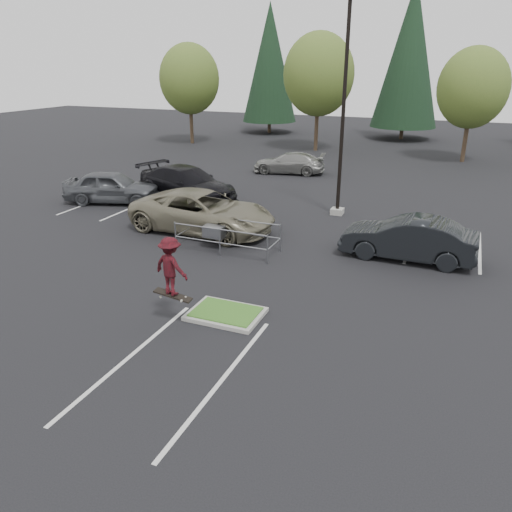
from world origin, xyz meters
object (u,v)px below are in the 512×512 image
at_px(cart_corral, 217,232).
at_px(car_r_charc, 408,238).
at_px(car_l_black, 186,184).
at_px(decid_c, 472,90).
at_px(decid_a, 190,81).
at_px(skateboarder, 171,267).
at_px(conif_b, 410,55).
at_px(conif_a, 270,63).
at_px(car_l_grey, 111,187).
at_px(light_pole, 343,122).
at_px(car_far_silver, 290,163).
at_px(car_l_tan, 203,212).
at_px(decid_b, 319,77).

bearing_deg(cart_corral, car_r_charc, 14.62).
bearing_deg(car_l_black, decid_c, -18.62).
distance_m(decid_a, skateboarder, 35.49).
bearing_deg(conif_b, decid_c, -60.68).
bearing_deg(conif_a, conif_b, 2.05).
distance_m(decid_c, car_l_grey, 27.17).
distance_m(light_pole, decid_a, 25.86).
xyz_separation_m(conif_b, car_r_charc, (4.50, -33.50, -7.01)).
distance_m(light_pole, skateboarder, 13.39).
distance_m(decid_c, car_far_silver, 15.09).
xyz_separation_m(light_pole, decid_c, (5.49, 17.83, 0.69)).
bearing_deg(cart_corral, conif_a, 108.34).
height_order(skateboarder, car_far_silver, skateboarder).
distance_m(conif_a, car_l_tan, 34.89).
xyz_separation_m(decid_a, car_l_tan, (13.51, -23.03, -4.66)).
xyz_separation_m(cart_corral, car_l_black, (-5.14, 6.34, 0.19)).
height_order(conif_a, car_r_charc, conif_a).
height_order(decid_b, car_l_grey, decid_b).
bearing_deg(decid_a, car_l_black, -61.63).
relative_size(skateboarder, car_l_black, 0.30).
xyz_separation_m(light_pole, car_r_charc, (4.00, -5.00, -3.72)).
distance_m(car_l_grey, car_r_charc, 16.20).
relative_size(car_l_tan, car_l_grey, 1.30).
bearing_deg(car_r_charc, car_l_black, -108.51).
xyz_separation_m(decid_c, conif_b, (-5.99, 10.67, 2.59)).
distance_m(cart_corral, car_r_charc, 7.58).
bearing_deg(skateboarder, conif_b, -80.11).
bearing_deg(car_l_grey, conif_a, -12.91).
relative_size(light_pole, car_r_charc, 1.98).
bearing_deg(skateboarder, light_pole, -85.91).
bearing_deg(car_r_charc, light_pole, -140.05).
xyz_separation_m(decid_b, conif_b, (6.01, 9.97, 1.81)).
bearing_deg(decid_b, car_l_grey, -104.64).
bearing_deg(car_l_tan, conif_b, -4.79).
bearing_deg(car_r_charc, decid_a, -134.37).
distance_m(decid_a, car_l_black, 21.57).
bearing_deg(decid_b, car_l_tan, -86.33).
bearing_deg(light_pole, conif_b, 91.01).
height_order(car_l_black, car_r_charc, car_l_black).
xyz_separation_m(cart_corral, car_far_silver, (-2.14, 15.38, -0.02)).
bearing_deg(decid_b, conif_a, 130.17).
bearing_deg(car_l_black, light_pole, -67.90).
xyz_separation_m(skateboarder, car_l_black, (-6.80, 12.50, -0.89)).
bearing_deg(conif_a, car_l_grey, -85.31).
bearing_deg(cart_corral, car_l_black, 129.66).
distance_m(light_pole, cart_corral, 8.52).
xyz_separation_m(car_l_tan, car_l_grey, (-7.00, 2.51, -0.05)).
bearing_deg(skateboarder, car_l_tan, -56.04).
height_order(conif_a, car_l_tan, conif_a).
bearing_deg(decid_c, decid_a, 179.52).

